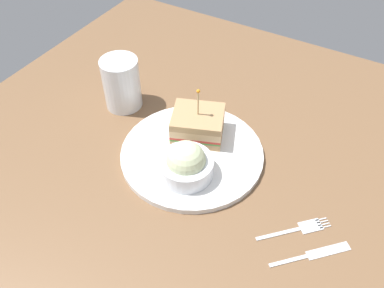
{
  "coord_description": "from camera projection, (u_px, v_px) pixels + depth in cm",
  "views": [
    {
      "loc": [
        25.76,
        -44.66,
        55.61
      ],
      "look_at": [
        0.0,
        0.0,
        3.13
      ],
      "focal_mm": 37.95,
      "sensor_mm": 36.0,
      "label": 1
    }
  ],
  "objects": [
    {
      "name": "ground_plane",
      "position": [
        192.0,
        159.0,
        0.77
      ],
      "size": [
        97.43,
        97.43,
        2.0
      ],
      "primitive_type": "cube",
      "color": "brown"
    },
    {
      "name": "plate",
      "position": [
        192.0,
        154.0,
        0.75
      ],
      "size": [
        26.45,
        26.45,
        1.13
      ],
      "primitive_type": "cylinder",
      "color": "white",
      "rests_on": "ground_plane"
    },
    {
      "name": "sandwich_half_center",
      "position": [
        198.0,
        124.0,
        0.76
      ],
      "size": [
        11.74,
        10.94,
        10.83
      ],
      "color": "tan",
      "rests_on": "plate"
    },
    {
      "name": "coleslaw_bowl",
      "position": [
        186.0,
        164.0,
        0.69
      ],
      "size": [
        9.54,
        9.54,
        6.87
      ],
      "color": "white",
      "rests_on": "plate"
    },
    {
      "name": "drink_glass",
      "position": [
        122.0,
        85.0,
        0.83
      ],
      "size": [
        7.62,
        7.62,
        10.86
      ],
      "color": "beige",
      "rests_on": "ground_plane"
    },
    {
      "name": "fork",
      "position": [
        302.0,
        228.0,
        0.65
      ],
      "size": [
        9.68,
        9.62,
        0.35
      ],
      "color": "silver",
      "rests_on": "ground_plane"
    },
    {
      "name": "knife",
      "position": [
        315.0,
        254.0,
        0.61
      ],
      "size": [
        10.08,
        10.06,
        0.35
      ],
      "color": "silver",
      "rests_on": "ground_plane"
    }
  ]
}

